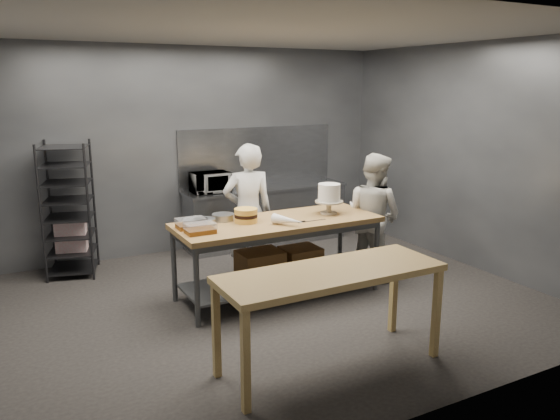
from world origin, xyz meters
name	(u,v)px	position (x,y,z in m)	size (l,w,h in m)	color
ground	(273,302)	(0.00, 0.00, 0.00)	(6.00, 6.00, 0.00)	black
back_wall	(196,150)	(0.00, 2.50, 1.50)	(6.00, 0.04, 3.00)	#4C4F54
work_table	(278,248)	(0.16, 0.18, 0.57)	(2.40, 0.90, 0.92)	olive
near_counter	(331,279)	(-0.23, -1.54, 0.81)	(2.00, 0.70, 0.90)	olive
back_counter	(266,215)	(1.00, 2.18, 0.45)	(2.60, 0.60, 0.90)	slate
splashback_panel	(258,156)	(1.00, 2.48, 1.35)	(2.60, 0.02, 0.90)	slate
speed_rack	(69,211)	(-1.90, 2.10, 0.86)	(0.75, 0.79, 1.75)	black
chef_behind	(248,213)	(0.08, 0.85, 0.87)	(0.64, 0.42, 1.75)	silver
chef_right	(373,216)	(1.55, 0.20, 0.81)	(0.78, 0.61, 1.61)	silver
microwave	(210,182)	(0.08, 2.18, 1.05)	(0.54, 0.37, 0.30)	black
frosted_cake_stand	(329,195)	(0.84, 0.16, 1.15)	(0.34, 0.34, 0.37)	#AFA48C
layer_cake	(246,215)	(-0.22, 0.24, 1.00)	(0.26, 0.26, 0.16)	#EDBD4B
cake_pans	(208,220)	(-0.63, 0.39, 0.96)	(0.63, 0.36, 0.07)	gray
piping_bag	(288,220)	(0.13, -0.12, 0.98)	(0.12, 0.12, 0.38)	white
offset_spatula	(308,221)	(0.42, -0.07, 0.93)	(0.36, 0.02, 0.02)	slate
pastry_clamshells	(195,226)	(-0.85, 0.16, 0.98)	(0.33, 0.46, 0.11)	brown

